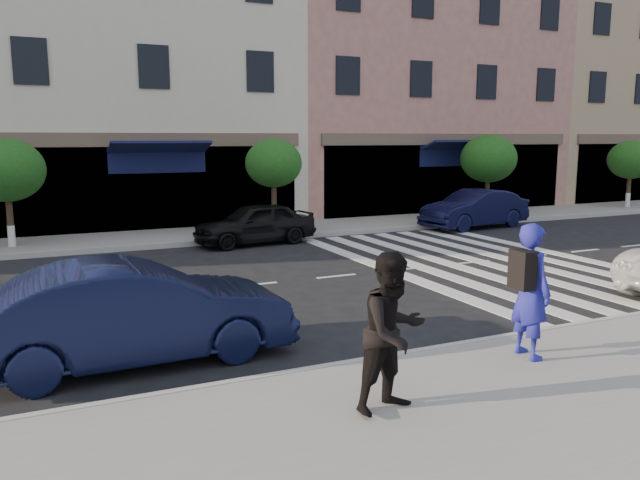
{
  "coord_description": "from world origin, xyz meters",
  "views": [
    {
      "loc": [
        -4.34,
        -8.84,
        3.23
      ],
      "look_at": [
        0.3,
        1.23,
        1.4
      ],
      "focal_mm": 35.0,
      "sensor_mm": 36.0,
      "label": 1
    }
  ],
  "objects_px": {
    "car_near_mid": "(134,313)",
    "car_far_mid": "(255,223)",
    "photographer": "(531,291)",
    "car_far_right": "(475,209)",
    "walker": "(393,332)"
  },
  "relations": [
    {
      "from": "car_near_mid",
      "to": "car_far_mid",
      "type": "relative_size",
      "value": 1.21
    },
    {
      "from": "photographer",
      "to": "car_far_right",
      "type": "height_order",
      "value": "photographer"
    },
    {
      "from": "car_near_mid",
      "to": "car_far_right",
      "type": "distance_m",
      "value": 15.92
    },
    {
      "from": "walker",
      "to": "car_near_mid",
      "type": "bearing_deg",
      "value": 114.68
    },
    {
      "from": "car_near_mid",
      "to": "walker",
      "type": "bearing_deg",
      "value": -145.04
    },
    {
      "from": "walker",
      "to": "car_near_mid",
      "type": "xyz_separation_m",
      "value": [
        -2.37,
        3.19,
        -0.32
      ]
    },
    {
      "from": "walker",
      "to": "car_far_mid",
      "type": "height_order",
      "value": "walker"
    },
    {
      "from": "photographer",
      "to": "car_near_mid",
      "type": "height_order",
      "value": "photographer"
    },
    {
      "from": "walker",
      "to": "car_near_mid",
      "type": "distance_m",
      "value": 3.99
    },
    {
      "from": "walker",
      "to": "car_far_right",
      "type": "relative_size",
      "value": 0.44
    },
    {
      "from": "car_far_right",
      "to": "walker",
      "type": "bearing_deg",
      "value": -49.56
    },
    {
      "from": "car_far_right",
      "to": "photographer",
      "type": "bearing_deg",
      "value": -43.32
    },
    {
      "from": "walker",
      "to": "car_near_mid",
      "type": "height_order",
      "value": "walker"
    },
    {
      "from": "walker",
      "to": "car_far_mid",
      "type": "distance_m",
      "value": 12.42
    },
    {
      "from": "car_far_mid",
      "to": "walker",
      "type": "bearing_deg",
      "value": -18.62
    }
  ]
}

